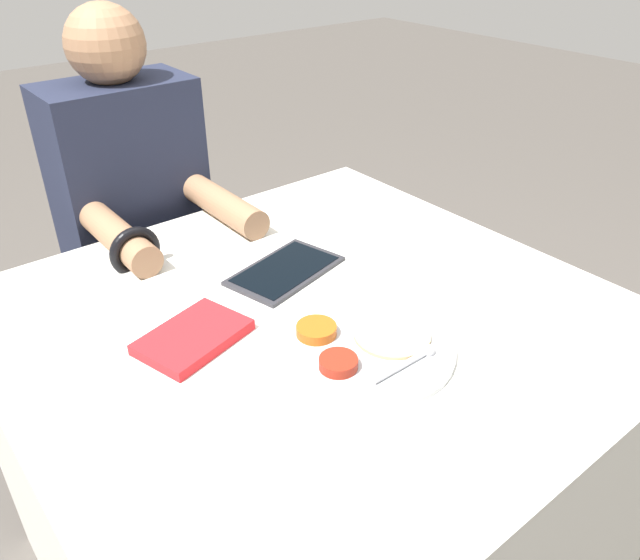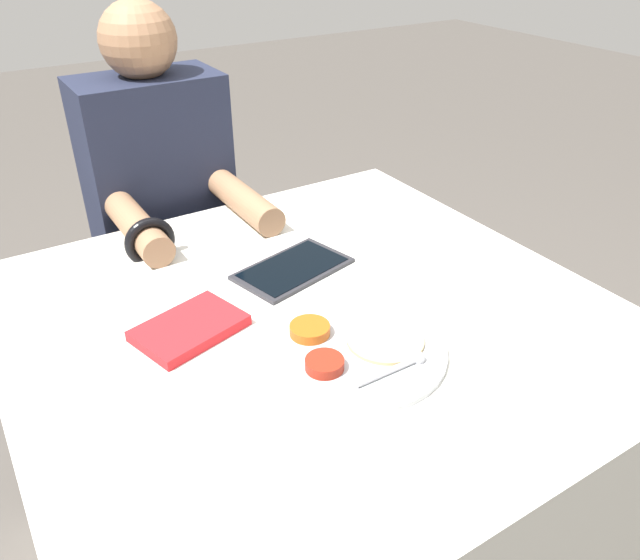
% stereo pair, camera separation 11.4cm
% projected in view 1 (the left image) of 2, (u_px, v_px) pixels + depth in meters
% --- Properties ---
extents(dining_table, '(1.07, 1.05, 0.76)m').
position_uv_depth(dining_table, '(314.00, 457.00, 1.35)').
color(dining_table, silver).
rests_on(dining_table, ground_plane).
extents(thali_tray, '(0.32, 0.32, 0.03)m').
position_uv_depth(thali_tray, '(361.00, 346.00, 1.06)').
color(thali_tray, '#B7BABF').
rests_on(thali_tray, dining_table).
extents(red_notebook, '(0.21, 0.17, 0.02)m').
position_uv_depth(red_notebook, '(193.00, 338.00, 1.08)').
color(red_notebook, silver).
rests_on(red_notebook, dining_table).
extents(tablet_device, '(0.26, 0.19, 0.01)m').
position_uv_depth(tablet_device, '(285.00, 271.00, 1.28)').
color(tablet_device, '#28282D').
rests_on(tablet_device, dining_table).
extents(person_diner, '(0.36, 0.49, 1.23)m').
position_uv_depth(person_diner, '(144.00, 263.00, 1.67)').
color(person_diner, black).
rests_on(person_diner, ground_plane).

